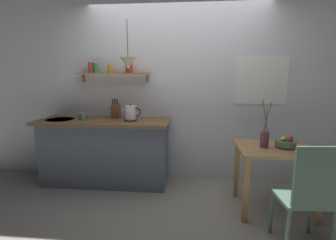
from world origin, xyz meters
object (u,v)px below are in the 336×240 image
object	(u,v)px
electric_kettle	(131,113)
coffee_mug_by_sink	(83,117)
dining_table	(276,159)
twig_vase	(264,139)
pendant_lamp	(128,63)
dining_chair_near	(309,193)
knife_block	(116,111)
fruit_bowl	(286,143)

from	to	relation	value
electric_kettle	coffee_mug_by_sink	size ratio (longest dim) A/B	2.04
dining_table	twig_vase	world-z (taller)	twig_vase
dining_table	pendant_lamp	size ratio (longest dim) A/B	1.36
dining_chair_near	pendant_lamp	bearing A→B (deg)	147.24
knife_block	dining_table	bearing A→B (deg)	-17.89
pendant_lamp	dining_table	bearing A→B (deg)	-15.42
dining_chair_near	dining_table	bearing A→B (deg)	94.55
twig_vase	coffee_mug_by_sink	distance (m)	2.35
dining_table	dining_chair_near	world-z (taller)	dining_chair_near
fruit_bowl	electric_kettle	xyz separation A→B (m)	(-1.86, 0.46, 0.23)
twig_vase	coffee_mug_by_sink	xyz separation A→B (m)	(-2.30, 0.47, 0.13)
dining_table	coffee_mug_by_sink	world-z (taller)	coffee_mug_by_sink
twig_vase	pendant_lamp	xyz separation A→B (m)	(-1.65, 0.51, 0.85)
knife_block	pendant_lamp	world-z (taller)	pendant_lamp
dining_table	pendant_lamp	distance (m)	2.15
coffee_mug_by_sink	electric_kettle	bearing A→B (deg)	0.84
dining_table	dining_chair_near	size ratio (longest dim) A/B	0.85
dining_chair_near	coffee_mug_by_sink	world-z (taller)	coffee_mug_by_sink
knife_block	twig_vase	bearing A→B (deg)	-19.45
electric_kettle	twig_vase	bearing A→B (deg)	-16.39
twig_vase	pendant_lamp	distance (m)	1.92
dining_chair_near	coffee_mug_by_sink	distance (m)	2.78
electric_kettle	pendant_lamp	bearing A→B (deg)	129.02
electric_kettle	knife_block	xyz separation A→B (m)	(-0.26, 0.19, 0.01)
twig_vase	dining_table	bearing A→B (deg)	4.94
twig_vase	coffee_mug_by_sink	world-z (taller)	twig_vase
fruit_bowl	knife_block	size ratio (longest dim) A/B	0.79
dining_chair_near	electric_kettle	distance (m)	2.21
dining_chair_near	knife_block	bearing A→B (deg)	147.11
twig_vase	electric_kettle	world-z (taller)	twig_vase
electric_kettle	pendant_lamp	distance (m)	0.67
twig_vase	pendant_lamp	bearing A→B (deg)	162.95
dining_table	twig_vase	distance (m)	0.28
electric_kettle	coffee_mug_by_sink	distance (m)	0.67
fruit_bowl	coffee_mug_by_sink	bearing A→B (deg)	169.83
dining_chair_near	twig_vase	distance (m)	0.77
dining_table	electric_kettle	size ratio (longest dim) A/B	3.30
dining_chair_near	twig_vase	bearing A→B (deg)	106.00
knife_block	coffee_mug_by_sink	size ratio (longest dim) A/B	2.24
dining_table	fruit_bowl	distance (m)	0.22
electric_kettle	knife_block	size ratio (longest dim) A/B	0.91
fruit_bowl	pendant_lamp	bearing A→B (deg)	165.39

